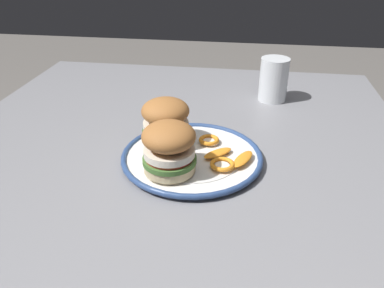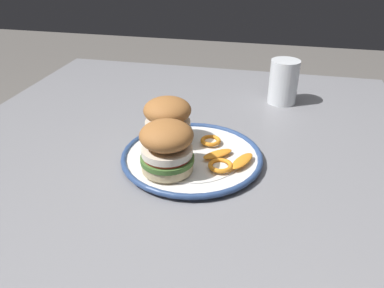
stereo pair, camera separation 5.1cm
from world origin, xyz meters
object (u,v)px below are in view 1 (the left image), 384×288
Objects in this scene: sandwich_half_right at (166,121)px; dinner_plate at (192,157)px; sandwich_half_left at (169,147)px; dining_table at (166,207)px; drinking_glass at (273,82)px.

dinner_plate is at bearing 56.26° from sandwich_half_right.
dinner_plate is at bearing 153.89° from sandwich_half_left.
sandwich_half_right is (-0.04, -0.06, 0.06)m from dinner_plate.
dining_table is at bearing -41.40° from dinner_plate.
dining_table is at bearing -137.84° from sandwich_half_left.
drinking_glass is at bearing 151.64° from dining_table.
drinking_glass is at bearing 153.93° from dinner_plate.
sandwich_half_left is at bearing -26.08° from drinking_glass.
sandwich_half_right reaches higher than dinner_plate.
sandwich_half_right is at bearing -164.92° from sandwich_half_left.
dining_table is 4.54× the size of dinner_plate.
sandwich_half_right is 0.40m from drinking_glass.
dining_table is at bearing 9.64° from sandwich_half_right.
sandwich_half_left is at bearing 15.08° from sandwich_half_right.
dining_table is 0.50m from drinking_glass.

